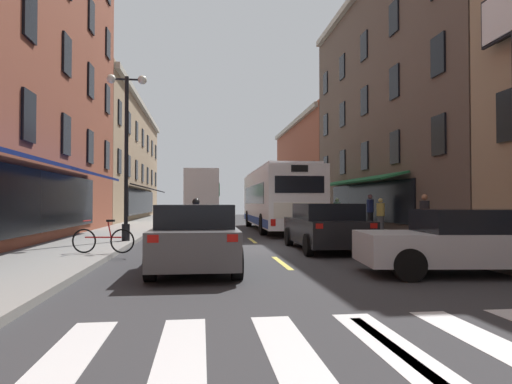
# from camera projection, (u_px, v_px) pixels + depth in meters

# --- Properties ---
(ground_plane) EXTENTS (34.80, 80.00, 0.10)m
(ground_plane) POSITION_uv_depth(u_px,v_px,m) (263.00, 250.00, 14.49)
(ground_plane) COLOR #333335
(lane_centre_dashes) EXTENTS (0.14, 73.90, 0.01)m
(lane_centre_dashes) POSITION_uv_depth(u_px,v_px,m) (264.00, 249.00, 14.25)
(lane_centre_dashes) COLOR #DBCC4C
(lane_centre_dashes) RESTS_ON ground
(crosswalk_near) EXTENTS (7.10, 2.80, 0.01)m
(crosswalk_near) POSITION_uv_depth(u_px,v_px,m) (395.00, 348.00, 4.57)
(crosswalk_near) COLOR silver
(crosswalk_near) RESTS_ON ground
(sidewalk_left) EXTENTS (3.00, 80.00, 0.14)m
(sidewalk_left) POSITION_uv_depth(u_px,v_px,m) (76.00, 249.00, 13.77)
(sidewalk_left) COLOR gray
(sidewalk_left) RESTS_ON ground
(sidewalk_right) EXTENTS (3.00, 80.00, 0.14)m
(sidewalk_right) POSITION_uv_depth(u_px,v_px,m) (431.00, 244.00, 15.22)
(sidewalk_right) COLOR gray
(sidewalk_right) RESTS_ON ground
(transit_bus) EXTENTS (2.75, 11.70, 3.27)m
(transit_bus) POSITION_uv_depth(u_px,v_px,m) (277.00, 199.00, 23.75)
(transit_bus) COLOR white
(transit_bus) RESTS_ON ground
(box_truck) EXTENTS (2.70, 8.31, 3.85)m
(box_truck) POSITION_uv_depth(u_px,v_px,m) (203.00, 196.00, 33.68)
(box_truck) COLOR white
(box_truck) RESTS_ON ground
(sedan_near) EXTENTS (4.93, 2.32, 1.37)m
(sedan_near) POSITION_uv_depth(u_px,v_px,m) (476.00, 241.00, 9.28)
(sedan_near) COLOR silver
(sedan_near) RESTS_ON ground
(sedan_mid) EXTENTS (1.93, 4.34, 1.47)m
(sedan_mid) POSITION_uv_depth(u_px,v_px,m) (196.00, 237.00, 9.95)
(sedan_mid) COLOR #515154
(sedan_mid) RESTS_ON ground
(sedan_far) EXTENTS (2.03, 4.42, 1.48)m
(sedan_far) POSITION_uv_depth(u_px,v_px,m) (325.00, 227.00, 13.96)
(sedan_far) COLOR black
(sedan_far) RESTS_ON ground
(motorcycle_rider) EXTENTS (0.62, 2.07, 1.66)m
(motorcycle_rider) POSITION_uv_depth(u_px,v_px,m) (196.00, 226.00, 15.16)
(motorcycle_rider) COLOR black
(motorcycle_rider) RESTS_ON ground
(bicycle_near) EXTENTS (1.70, 0.48, 0.91)m
(bicycle_near) POSITION_uv_depth(u_px,v_px,m) (103.00, 240.00, 11.93)
(bicycle_near) COLOR black
(bicycle_near) RESTS_ON sidewalk_left
(pedestrian_near) EXTENTS (0.50, 0.49, 1.60)m
(pedestrian_near) POSITION_uv_depth(u_px,v_px,m) (337.00, 213.00, 22.74)
(pedestrian_near) COLOR #66387F
(pedestrian_near) RESTS_ON sidewalk_right
(pedestrian_mid) EXTENTS (0.36, 0.36, 1.57)m
(pedestrian_mid) POSITION_uv_depth(u_px,v_px,m) (381.00, 215.00, 19.94)
(pedestrian_mid) COLOR #4C4C51
(pedestrian_mid) RESTS_ON sidewalk_right
(pedestrian_far) EXTENTS (0.36, 0.36, 1.79)m
(pedestrian_far) POSITION_uv_depth(u_px,v_px,m) (370.00, 211.00, 22.60)
(pedestrian_far) COLOR black
(pedestrian_far) RESTS_ON sidewalk_right
(pedestrian_rear) EXTENTS (0.36, 0.36, 1.68)m
(pedestrian_rear) POSITION_uv_depth(u_px,v_px,m) (425.00, 216.00, 16.50)
(pedestrian_rear) COLOR #66387F
(pedestrian_rear) RESTS_ON sidewalk_right
(street_lamp_twin) EXTENTS (1.42, 0.32, 5.99)m
(street_lamp_twin) POSITION_uv_depth(u_px,v_px,m) (126.00, 149.00, 15.85)
(street_lamp_twin) COLOR black
(street_lamp_twin) RESTS_ON sidewalk_left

